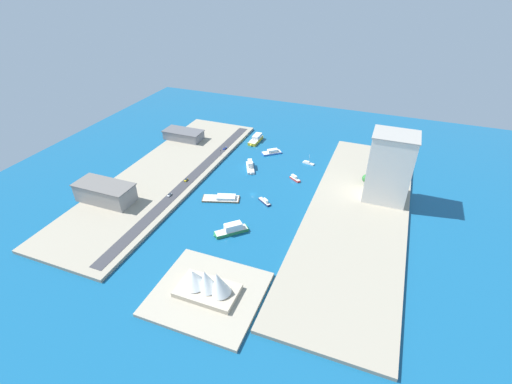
% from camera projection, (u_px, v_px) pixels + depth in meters
% --- Properties ---
extents(ground_plane, '(440.00, 440.00, 0.00)m').
position_uv_depth(ground_plane, '(253.00, 194.00, 294.23)').
color(ground_plane, '#145684').
extents(quay_west, '(70.00, 240.00, 2.43)m').
position_uv_depth(quay_west, '(357.00, 215.00, 268.71)').
color(quay_west, '#9E937F').
rests_on(quay_west, ground_plane).
extents(quay_east, '(70.00, 240.00, 2.43)m').
position_uv_depth(quay_east, '(165.00, 174.00, 318.44)').
color(quay_east, '#9E937F').
rests_on(quay_east, ground_plane).
extents(peninsula_point, '(59.39, 54.86, 2.00)m').
position_uv_depth(peninsula_point, '(208.00, 294.00, 206.41)').
color(peninsula_point, '#A89E89').
rests_on(peninsula_point, ground_plane).
extents(road_strip, '(9.14, 228.00, 0.15)m').
position_uv_depth(road_strip, '(191.00, 178.00, 309.90)').
color(road_strip, '#38383D').
rests_on(road_strip, quay_east).
extents(ferry_white_commuter, '(14.62, 22.01, 6.55)m').
position_uv_depth(ferry_white_commuter, '(250.00, 166.00, 328.51)').
color(ferry_white_commuter, silver).
rests_on(ferry_white_commuter, ground_plane).
extents(ferry_green_doubledeck, '(21.13, 20.73, 7.15)m').
position_uv_depth(ferry_green_doubledeck, '(232.00, 229.00, 251.98)').
color(ferry_green_doubledeck, '#2D8C4C').
rests_on(ferry_green_doubledeck, ground_plane).
extents(catamaran_blue, '(19.04, 17.47, 4.17)m').
position_uv_depth(catamaran_blue, '(272.00, 152.00, 353.90)').
color(catamaran_blue, blue).
rests_on(catamaran_blue, ground_plane).
extents(patrol_launch_navy, '(12.55, 9.86, 3.93)m').
position_uv_depth(patrol_launch_navy, '(265.00, 201.00, 283.29)').
color(patrol_launch_navy, '#1E284C').
rests_on(patrol_launch_navy, ground_plane).
extents(ferry_yellow_fast, '(8.44, 24.81, 6.41)m').
position_uv_depth(ferry_yellow_fast, '(256.00, 139.00, 376.08)').
color(ferry_yellow_fast, yellow).
rests_on(ferry_yellow_fast, ground_plane).
extents(tugboat_red, '(11.22, 8.56, 3.87)m').
position_uv_depth(tugboat_red, '(295.00, 178.00, 312.21)').
color(tugboat_red, red).
rests_on(tugboat_red, ground_plane).
extents(sailboat_small_white, '(11.75, 4.90, 9.65)m').
position_uv_depth(sailboat_small_white, '(308.00, 163.00, 336.55)').
color(sailboat_small_white, white).
rests_on(sailboat_small_white, ground_plane).
extents(barge_flat_brown, '(30.15, 18.15, 3.33)m').
position_uv_depth(barge_flat_brown, '(223.00, 198.00, 287.10)').
color(barge_flat_brown, brown).
rests_on(barge_flat_brown, ground_plane).
extents(warehouse_low_gray, '(39.20, 19.02, 8.97)m').
position_uv_depth(warehouse_low_gray, '(184.00, 135.00, 374.85)').
color(warehouse_low_gray, gray).
rests_on(warehouse_low_gray, quay_east).
extents(hotel_broad_white, '(31.78, 25.75, 52.97)m').
position_uv_depth(hotel_broad_white, '(390.00, 167.00, 271.32)').
color(hotel_broad_white, silver).
rests_on(hotel_broad_white, quay_west).
extents(carpark_squat_concrete, '(44.68, 20.56, 14.21)m').
position_uv_depth(carpark_squat_concrete, '(105.00, 192.00, 278.81)').
color(carpark_squat_concrete, gray).
rests_on(carpark_squat_concrete, quay_east).
extents(hatchback_blue, '(1.95, 5.09, 1.51)m').
position_uv_depth(hatchback_blue, '(225.00, 148.00, 356.67)').
color(hatchback_blue, black).
rests_on(hatchback_blue, road_strip).
extents(van_white, '(2.02, 4.81, 1.54)m').
position_uv_depth(van_white, '(169.00, 195.00, 287.31)').
color(van_white, black).
rests_on(van_white, road_strip).
extents(taxi_yellow_cab, '(1.99, 4.27, 1.66)m').
position_uv_depth(taxi_yellow_cab, '(186.00, 180.00, 306.29)').
color(taxi_yellow_cab, black).
rests_on(taxi_yellow_cab, road_strip).
extents(traffic_light_waterfront, '(0.36, 0.36, 6.50)m').
position_uv_depth(traffic_light_waterfront, '(221.00, 152.00, 341.94)').
color(traffic_light_waterfront, black).
rests_on(traffic_light_waterfront, quay_east).
extents(opera_landmark, '(34.28, 20.42, 17.38)m').
position_uv_depth(opera_landmark, '(207.00, 284.00, 202.27)').
color(opera_landmark, '#BCAD93').
rests_on(opera_landmark, peninsula_point).
extents(park_tree_cluster, '(17.66, 12.11, 9.37)m').
position_uv_depth(park_tree_cluster, '(370.00, 180.00, 296.20)').
color(park_tree_cluster, brown).
rests_on(park_tree_cluster, quay_west).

